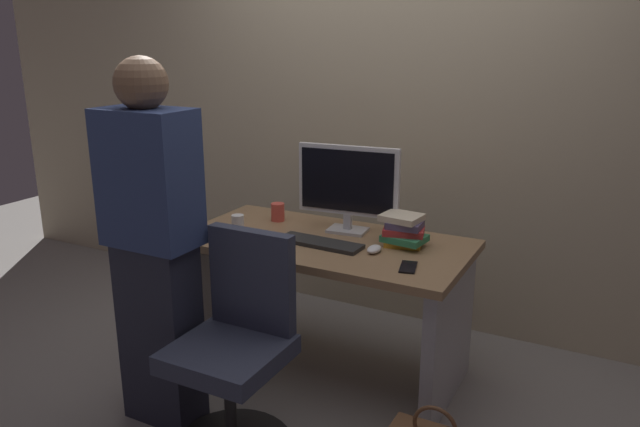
# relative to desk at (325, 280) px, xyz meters

# --- Properties ---
(ground_plane) EXTENTS (9.00, 9.00, 0.00)m
(ground_plane) POSITION_rel_desk_xyz_m (0.00, 0.00, -0.50)
(ground_plane) COLOR gray
(wall_back) EXTENTS (6.40, 0.10, 3.00)m
(wall_back) POSITION_rel_desk_xyz_m (0.00, 0.85, 1.00)
(wall_back) COLOR tan
(wall_back) RESTS_ON ground
(desk) EXTENTS (1.45, 0.74, 0.72)m
(desk) POSITION_rel_desk_xyz_m (0.00, 0.00, 0.00)
(desk) COLOR #93704C
(desk) RESTS_ON ground
(office_chair) EXTENTS (0.52, 0.52, 0.94)m
(office_chair) POSITION_rel_desk_xyz_m (-0.04, -0.74, -0.07)
(office_chair) COLOR black
(office_chair) RESTS_ON ground
(person_at_desk) EXTENTS (0.40, 0.24, 1.64)m
(person_at_desk) POSITION_rel_desk_xyz_m (-0.46, -0.73, 0.34)
(person_at_desk) COLOR #262838
(person_at_desk) RESTS_ON ground
(monitor) EXTENTS (0.54, 0.16, 0.46)m
(monitor) POSITION_rel_desk_xyz_m (0.05, 0.17, 0.48)
(monitor) COLOR silver
(monitor) RESTS_ON desk
(keyboard) EXTENTS (0.44, 0.15, 0.02)m
(keyboard) POSITION_rel_desk_xyz_m (0.02, -0.08, 0.23)
(keyboard) COLOR #262626
(keyboard) RESTS_ON desk
(mouse) EXTENTS (0.06, 0.10, 0.03)m
(mouse) POSITION_rel_desk_xyz_m (0.30, -0.06, 0.24)
(mouse) COLOR white
(mouse) RESTS_ON desk
(cup_near_keyboard) EXTENTS (0.06, 0.06, 0.10)m
(cup_near_keyboard) POSITION_rel_desk_xyz_m (-0.45, -0.12, 0.27)
(cup_near_keyboard) COLOR silver
(cup_near_keyboard) RESTS_ON desk
(cup_by_monitor) EXTENTS (0.07, 0.07, 0.10)m
(cup_by_monitor) POSITION_rel_desk_xyz_m (-0.38, 0.17, 0.27)
(cup_by_monitor) COLOR #D84C3F
(cup_by_monitor) RESTS_ON desk
(book_stack) EXTENTS (0.23, 0.19, 0.16)m
(book_stack) POSITION_rel_desk_xyz_m (0.38, 0.10, 0.30)
(book_stack) COLOR gold
(book_stack) RESTS_ON desk
(cell_phone) EXTENTS (0.10, 0.16, 0.01)m
(cell_phone) POSITION_rel_desk_xyz_m (0.51, -0.18, 0.23)
(cell_phone) COLOR black
(cell_phone) RESTS_ON desk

